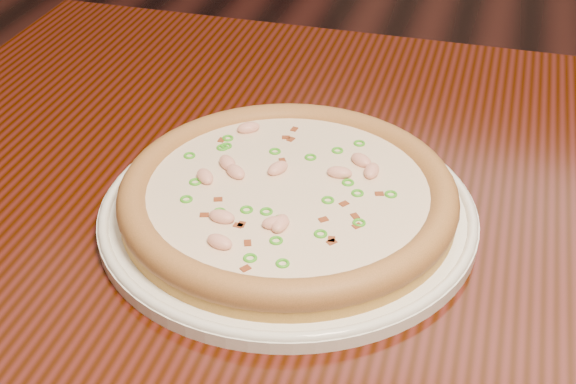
# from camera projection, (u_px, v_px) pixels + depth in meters

# --- Properties ---
(hero_table) EXTENTS (1.20, 0.80, 0.75)m
(hero_table) POSITION_uv_depth(u_px,v_px,m) (413.00, 286.00, 0.83)
(hero_table) COLOR black
(hero_table) RESTS_ON ground
(plate) EXTENTS (0.35, 0.35, 0.02)m
(plate) POSITION_uv_depth(u_px,v_px,m) (288.00, 211.00, 0.75)
(plate) COLOR white
(plate) RESTS_ON hero_table
(pizza) EXTENTS (0.31, 0.31, 0.03)m
(pizza) POSITION_uv_depth(u_px,v_px,m) (288.00, 195.00, 0.74)
(pizza) COLOR gold
(pizza) RESTS_ON plate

